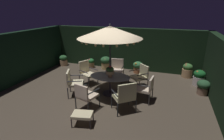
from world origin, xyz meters
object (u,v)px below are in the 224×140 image
(patio_chair_west, at_px, (73,81))
(potted_plant_back_center, at_px, (138,67))
(patio_umbrella, at_px, (110,32))
(centerpiece_planter, at_px, (110,71))
(patio_chair_south, at_px, (117,68))
(potted_plant_right_near, at_px, (106,62))
(potted_plant_back_left, at_px, (199,78))
(potted_plant_right_far, at_px, (203,87))
(potted_plant_left_far, at_px, (63,60))
(patio_chair_southwest, at_px, (87,72))
(patio_dining_table, at_px, (110,80))
(potted_plant_back_right, at_px, (91,63))
(patio_chair_north, at_px, (85,95))
(patio_chair_northeast, at_px, (125,95))
(patio_chair_east, at_px, (146,87))
(patio_chair_southeast, at_px, (140,75))
(ottoman_footrest, at_px, (82,115))
(potted_plant_left_near, at_px, (187,70))

(patio_chair_west, height_order, potted_plant_back_center, patio_chair_west)
(patio_umbrella, relative_size, centerpiece_planter, 6.23)
(patio_chair_south, bearing_deg, potted_plant_right_near, 127.73)
(centerpiece_planter, xyz_separation_m, potted_plant_right_near, (-1.24, 2.81, -0.60))
(potted_plant_back_left, xyz_separation_m, potted_plant_right_near, (-4.51, 0.77, 0.02))
(potted_plant_right_far, relative_size, potted_plant_left_far, 0.96)
(potted_plant_back_left, bearing_deg, patio_chair_southwest, -163.40)
(patio_dining_table, bearing_deg, potted_plant_back_right, 127.46)
(patio_chair_north, xyz_separation_m, patio_chair_northeast, (1.24, 0.25, 0.05))
(centerpiece_planter, height_order, patio_chair_northeast, centerpiece_planter)
(patio_dining_table, distance_m, patio_chair_east, 1.38)
(centerpiece_planter, bearing_deg, patio_chair_south, 97.62)
(potted_plant_back_right, bearing_deg, potted_plant_back_center, -0.11)
(patio_chair_northeast, relative_size, patio_chair_southwest, 1.03)
(patio_dining_table, xyz_separation_m, patio_chair_northeast, (0.87, -1.08, 0.02))
(patio_dining_table, xyz_separation_m, patio_chair_east, (1.37, -0.12, -0.05))
(patio_chair_southeast, height_order, patio_chair_south, patio_chair_south)
(potted_plant_back_left, bearing_deg, patio_chair_south, -170.63)
(patio_chair_southeast, bearing_deg, potted_plant_right_near, 141.46)
(potted_plant_back_center, bearing_deg, potted_plant_back_left, -14.82)
(ottoman_footrest, relative_size, potted_plant_left_near, 0.94)
(patio_chair_west, height_order, potted_plant_left_near, patio_chair_west)
(centerpiece_planter, relative_size, patio_chair_north, 0.46)
(patio_umbrella, xyz_separation_m, patio_chair_west, (-1.26, -0.56, -1.77))
(potted_plant_back_right, bearing_deg, patio_chair_east, -39.30)
(potted_plant_back_center, bearing_deg, patio_chair_west, -119.33)
(centerpiece_planter, relative_size, potted_plant_right_far, 0.73)
(patio_chair_south, height_order, potted_plant_left_near, patio_chair_south)
(patio_chair_northeast, distance_m, ottoman_footrest, 1.41)
(patio_umbrella, bearing_deg, patio_dining_table, -1.96)
(potted_plant_back_center, bearing_deg, patio_dining_table, -101.68)
(patio_chair_west, bearing_deg, patio_umbrella, 23.76)
(centerpiece_planter, distance_m, potted_plant_right_far, 3.59)
(potted_plant_back_center, height_order, potted_plant_right_near, potted_plant_right_near)
(patio_umbrella, bearing_deg, patio_chair_north, -105.47)
(patio_dining_table, height_order, centerpiece_planter, centerpiece_planter)
(potted_plant_right_far, distance_m, potted_plant_left_far, 7.23)
(patio_chair_southwest, xyz_separation_m, potted_plant_left_far, (-2.46, 1.95, -0.26))
(patio_chair_west, height_order, ottoman_footrest, patio_chair_west)
(centerpiece_planter, relative_size, patio_chair_southeast, 0.45)
(ottoman_footrest, relative_size, potted_plant_back_left, 0.92)
(patio_chair_northeast, height_order, potted_plant_right_near, patio_chair_northeast)
(patio_umbrella, xyz_separation_m, patio_chair_east, (1.37, -0.12, -1.82))
(patio_chair_north, bearing_deg, patio_chair_west, 139.16)
(patio_chair_north, relative_size, potted_plant_back_center, 1.58)
(patio_dining_table, distance_m, potted_plant_back_center, 2.74)
(centerpiece_planter, bearing_deg, potted_plant_left_near, 45.55)
(ottoman_footrest, bearing_deg, potted_plant_left_far, 128.15)
(patio_chair_northeast, bearing_deg, centerpiece_planter, 130.38)
(patio_dining_table, height_order, potted_plant_back_center, patio_dining_table)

